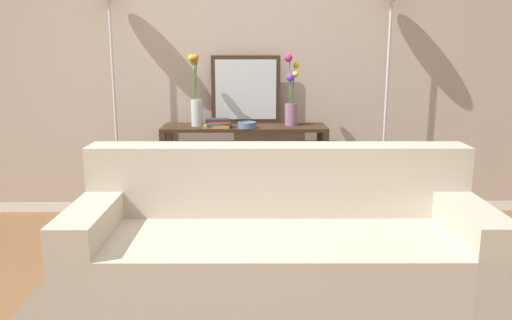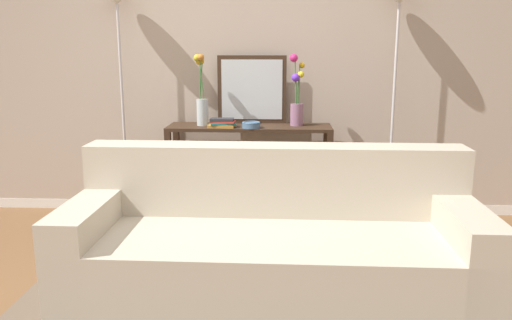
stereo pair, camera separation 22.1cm
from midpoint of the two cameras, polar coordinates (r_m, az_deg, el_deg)
ground_plane at (r=3.11m, az=-8.21°, el=-16.62°), size 16.00×16.00×0.02m
back_wall at (r=4.66m, az=-5.62°, el=10.62°), size 12.00×0.15×2.72m
area_rug at (r=3.17m, az=0.65°, el=-15.58°), size 3.06×1.89×0.01m
couch at (r=3.20m, az=0.60°, el=-9.38°), size 2.47×0.98×0.88m
console_table at (r=4.41m, az=-2.72°, el=0.52°), size 1.39×0.40×0.85m
floor_lamp_left at (r=4.56m, az=-17.25°, el=12.36°), size 0.28×0.28×1.96m
floor_lamp_right at (r=4.50m, az=13.28°, el=12.55°), size 0.28×0.28×1.95m
wall_mirror at (r=4.50m, az=-2.57°, el=7.86°), size 0.60×0.02×0.59m
vase_tall_flowers at (r=4.37m, az=-8.16°, el=6.83°), size 0.12×0.13×0.60m
vase_short_flowers at (r=4.37m, az=2.52°, el=6.62°), size 0.13×0.12×0.60m
fruit_bowl at (r=4.23m, az=-2.52°, el=3.93°), size 0.15×0.15×0.05m
book_stack at (r=4.28m, az=-5.79°, el=4.08°), size 0.24×0.16×0.07m
book_row_under_console at (r=4.58m, az=-7.82°, el=-6.01°), size 0.31×0.18×0.13m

